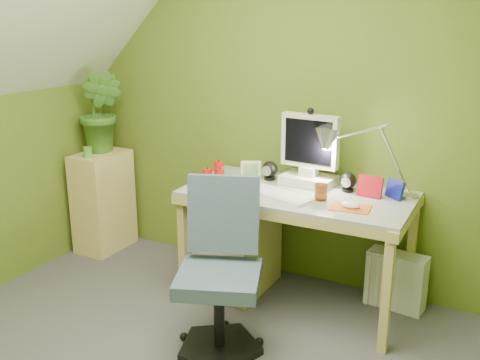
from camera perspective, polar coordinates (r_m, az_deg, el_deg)
The scene contains 19 objects.
wall_back at distance 3.85m, azimuth 4.26°, elevation 7.28°, with size 3.20×0.01×2.40m, color #5B7323.
desk at distance 3.65m, azimuth 5.71°, elevation -6.84°, with size 1.40×0.70×0.75m, color tan, non-canonical shape.
monitor at distance 3.61m, azimuth 7.11°, elevation 3.49°, with size 0.38×0.22×0.52m, color silver, non-canonical shape.
speaker_left at distance 3.74m, azimuth 3.04°, elevation 0.98°, with size 0.11×0.11×0.13m, color black, non-canonical shape.
speaker_right at distance 3.56m, azimuth 10.93°, elevation -0.20°, with size 0.10×0.10×0.12m, color black, non-canonical shape.
keyboard at distance 3.42m, azimuth 3.76°, elevation -1.47°, with size 0.48×0.15×0.02m, color white.
mousepad at distance 3.27m, azimuth 11.11°, elevation -2.78°, with size 0.23×0.16×0.01m, color #C8591F.
mouse at distance 3.26m, azimuth 11.13°, elevation -2.51°, with size 0.11×0.07×0.04m, color white.
amber_tumbler at distance 3.37m, azimuth 8.22°, elevation -1.23°, with size 0.08×0.08×0.10m, color brown.
candle_cluster at distance 3.76m, azimuth -2.49°, elevation 0.94°, with size 0.14×0.13×0.11m, color red, non-canonical shape.
photo_frame_red at distance 3.48m, azimuth 13.08°, elevation -0.64°, with size 0.15×0.02×0.13m, color #B01221.
photo_frame_blue at distance 3.49m, azimuth 15.46°, elevation -0.91°, with size 0.13×0.02×0.11m, color navy.
photo_frame_green at distance 3.78m, azimuth 1.12°, elevation 1.08°, with size 0.14×0.02×0.12m, color beige.
desk_lamp at distance 3.46m, azimuth 14.11°, elevation 3.65°, with size 0.60×0.26×0.65m, color #BCBDC1, non-canonical shape.
side_ledge at distance 4.57m, azimuth -13.71°, elevation -2.10°, with size 0.29×0.45×0.78m, color #D7BC71.
potted_plant at distance 4.44m, azimuth -13.91°, elevation 6.78°, with size 0.35×0.28×0.63m, color #407828.
green_cup at distance 4.33m, azimuth -15.21°, elevation 2.73°, with size 0.06×0.06×0.08m, color #589F42.
task_chair at distance 3.08m, azimuth -2.18°, elevation -9.83°, with size 0.50×0.50×0.91m, color #3D5365, non-canonical shape.
radiator at distance 3.77m, azimuth 15.57°, elevation -9.79°, with size 0.37×0.15×0.37m, color silver.
Camera 1 is at (1.54, -1.87, 1.83)m, focal length 42.00 mm.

